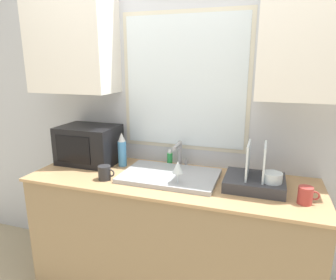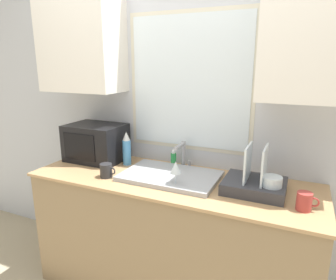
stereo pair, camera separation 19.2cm
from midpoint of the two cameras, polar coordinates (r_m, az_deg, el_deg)
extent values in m
cube|color=#8C7251|center=(2.29, -2.05, -18.10)|extent=(1.94, 0.65, 0.88)
cube|color=tan|center=(2.08, -2.16, -7.60)|extent=(1.97, 0.68, 0.02)
cube|color=silver|center=(2.29, 0.88, 5.19)|extent=(6.00, 0.06, 2.60)
cube|color=beige|center=(2.23, 0.66, 10.88)|extent=(0.96, 0.01, 1.01)
cube|color=silver|center=(2.23, 0.63, 10.87)|extent=(0.90, 0.01, 0.95)
cube|color=white|center=(2.48, -20.00, 16.80)|extent=(0.64, 0.32, 0.71)
cube|color=white|center=(1.97, 23.87, 17.25)|extent=(0.64, 0.32, 0.71)
cube|color=#9EA0A5|center=(2.08, -2.33, -6.88)|extent=(0.65, 0.43, 0.03)
cylinder|color=#99999E|center=(2.26, -0.16, -2.71)|extent=(0.03, 0.03, 0.20)
cylinder|color=#99999E|center=(2.17, -0.83, -1.14)|extent=(0.03, 0.16, 0.03)
cylinder|color=#99999E|center=(2.27, 1.04, -4.54)|extent=(0.02, 0.02, 0.06)
cube|color=black|center=(2.46, -16.97, -0.84)|extent=(0.45, 0.33, 0.29)
cube|color=black|center=(2.35, -19.95, -1.77)|extent=(0.29, 0.01, 0.21)
cube|color=#333338|center=(1.97, 13.44, -7.93)|extent=(0.37, 0.31, 0.07)
cube|color=silver|center=(1.92, 12.23, -3.79)|extent=(0.01, 0.22, 0.22)
cube|color=silver|center=(1.91, 15.16, -4.04)|extent=(0.01, 0.22, 0.22)
cylinder|color=silver|center=(1.89, 16.50, -6.90)|extent=(0.12, 0.12, 0.06)
cylinder|color=#4C99D8|center=(2.33, -11.07, -2.61)|extent=(0.06, 0.06, 0.19)
cone|color=silver|center=(2.29, -11.23, 0.53)|extent=(0.06, 0.06, 0.07)
cylinder|color=#268C3F|center=(2.30, -2.06, -3.79)|extent=(0.04, 0.04, 0.10)
cylinder|color=white|center=(2.28, -2.08, -2.26)|extent=(0.02, 0.02, 0.03)
cylinder|color=#262628|center=(2.10, -14.62, -6.11)|extent=(0.08, 0.08, 0.10)
torus|color=#262628|center=(2.07, -13.46, -6.17)|extent=(0.05, 0.01, 0.05)
cylinder|color=silver|center=(1.93, -1.04, -9.02)|extent=(0.06, 0.06, 0.00)
cylinder|color=silver|center=(1.91, -1.05, -7.65)|extent=(0.01, 0.01, 0.10)
cone|color=silver|center=(1.88, -1.06, -5.21)|extent=(0.07, 0.07, 0.08)
cylinder|color=#A53833|center=(1.83, 21.96, -9.81)|extent=(0.08, 0.08, 0.10)
torus|color=#A53833|center=(1.83, 23.50, -9.77)|extent=(0.05, 0.01, 0.05)
camera|label=1|loc=(0.10, -92.81, -0.73)|focal=32.00mm
camera|label=2|loc=(0.10, 87.19, 0.73)|focal=32.00mm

